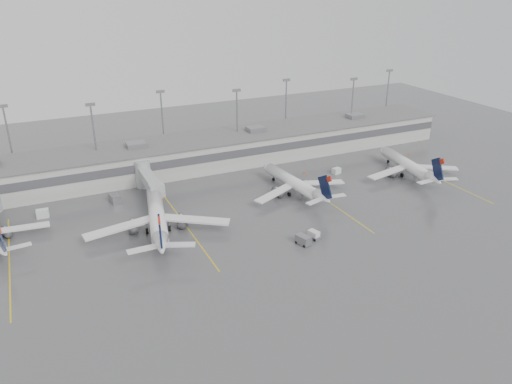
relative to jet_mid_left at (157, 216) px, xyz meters
name	(u,v)px	position (x,y,z in m)	size (l,w,h in m)	color
ground	(313,261)	(23.56, -24.36, -3.43)	(260.00, 260.00, 0.00)	#4E4E50
terminal	(208,151)	(23.55, 33.62, 0.75)	(152.00, 17.00, 9.45)	#A4A5A0
light_masts	(200,119)	(23.56, 39.39, 8.60)	(142.40, 8.00, 20.60)	gray
jet_bridge_right	(147,178)	(3.06, 21.36, 0.44)	(4.00, 17.20, 7.00)	gray
stand_markings	(259,211)	(23.56, -0.36, -3.42)	(105.25, 40.00, 0.01)	yellow
jet_mid_left	(157,216)	(0.00, 0.00, 0.00)	(29.81, 33.74, 11.02)	white
jet_mid_right	(295,183)	(35.94, 4.95, -0.50)	(25.82, 29.05, 9.40)	white
jet_far_right	(409,165)	(69.79, 2.82, -0.40)	(26.55, 29.97, 9.74)	white
baggage_tug	(314,236)	(28.26, -16.85, -2.74)	(2.44, 3.10, 1.75)	silver
baggage_cart	(303,240)	(25.06, -18.05, -2.39)	(2.61, 3.47, 1.98)	slate
gse_uld_a	(43,213)	(-21.79, 17.42, -2.49)	(2.63, 1.75, 1.86)	silver
gse_uld_b	(155,190)	(4.39, 19.56, -2.48)	(2.68, 1.79, 1.90)	silver
gse_uld_c	(336,171)	(53.06, 12.25, -2.62)	(2.27, 1.51, 1.61)	silver
gse_loader	(115,198)	(-5.60, 18.78, -2.40)	(2.05, 3.27, 2.05)	slate
cone_a	(43,223)	(-22.04, 13.73, -3.03)	(0.50, 0.50, 0.80)	#F44B05
cone_b	(163,198)	(5.29, 15.88, -3.09)	(0.42, 0.42, 0.67)	#F44B05
cone_c	(304,173)	(44.94, 15.72, -3.05)	(0.47, 0.47, 0.74)	#F44B05
cone_d	(409,153)	(81.88, 16.24, -3.04)	(0.48, 0.48, 0.77)	#F44B05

